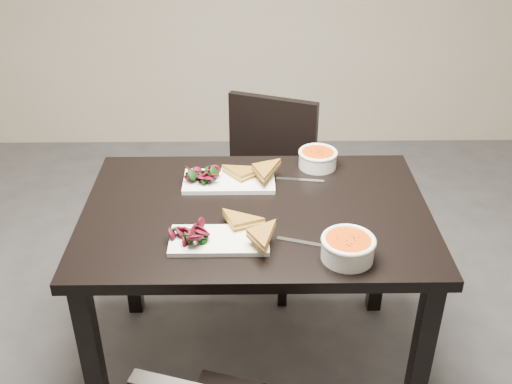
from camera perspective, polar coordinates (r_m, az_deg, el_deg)
table at (r=2.13m, az=0.00°, el=-3.90°), size 1.20×0.80×0.75m
chair_far at (r=2.79m, az=0.79°, el=1.14°), size 0.54×0.54×0.85m
plate_near at (r=1.92m, az=-3.49°, el=-4.59°), size 0.32×0.16×0.02m
sandwich_near at (r=1.91m, az=-1.55°, el=-3.50°), size 0.19×0.17×0.05m
salad_near at (r=1.91m, az=-6.53°, el=-3.87°), size 0.10×0.09×0.04m
soup_bowl_near at (r=1.85m, az=8.72°, el=-5.18°), size 0.17×0.17×0.07m
cutlery_near at (r=1.92m, az=4.62°, el=-4.81°), size 0.18×0.07×0.00m
plate_far at (r=2.23m, az=-2.57°, el=1.02°), size 0.34×0.17×0.02m
sandwich_far at (r=2.20m, az=-0.91°, el=1.65°), size 0.21×0.20×0.05m
salad_far at (r=2.22m, az=-5.17°, el=1.71°), size 0.11×0.09×0.05m
soup_bowl_far at (r=2.34m, az=5.88°, el=3.25°), size 0.15×0.15×0.07m
cutlery_far at (r=2.26m, az=4.21°, el=1.17°), size 0.18×0.04×0.00m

